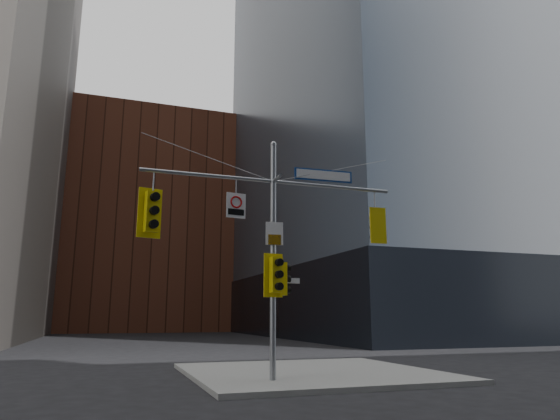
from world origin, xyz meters
TOP-DOWN VIEW (x-y plane):
  - ground at (0.00, 0.00)m, footprint 160.00×160.00m
  - sidewalk_corner at (2.00, 4.00)m, footprint 8.00×8.00m
  - podium_ne at (28.00, 32.00)m, footprint 36.40×36.40m
  - brick_midrise at (0.00, 58.00)m, footprint 26.00×20.00m
  - signal_assembly at (0.00, 1.99)m, footprint 8.00×0.80m
  - traffic_light_west_arm at (-3.59, 2.01)m, footprint 0.67×0.63m
  - traffic_light_east_arm at (3.52, 1.99)m, footprint 0.56×0.44m
  - traffic_light_pole_side at (0.32, 2.00)m, footprint 0.39×0.33m
  - traffic_light_pole_front at (-0.00, 1.73)m, footprint 0.61×0.54m
  - street_sign_blade at (1.69, 2.00)m, footprint 1.95×0.15m
  - regulatory_sign_arm at (-1.17, 1.97)m, footprint 0.60×0.12m
  - regulatory_sign_pole at (0.00, 1.88)m, footprint 0.53×0.10m
  - street_blade_ew at (0.45, 2.00)m, footprint 0.81×0.09m
  - street_blade_ns at (0.00, 2.45)m, footprint 0.11×0.75m

SIDE VIEW (x-z plane):
  - ground at x=0.00m, z-range 0.00..0.00m
  - sidewalk_corner at x=2.00m, z-range 0.00..0.15m
  - street_blade_ns at x=0.00m, z-range 2.72..2.87m
  - street_blade_ew at x=0.45m, z-range 2.89..3.05m
  - podium_ne at x=28.00m, z-range 0.00..6.00m
  - traffic_light_pole_side at x=0.32m, z-range 2.53..3.51m
  - traffic_light_pole_front at x=0.00m, z-range 2.47..3.75m
  - regulatory_sign_pole at x=0.00m, z-range 3.99..4.68m
  - signal_assembly at x=0.00m, z-range 0.77..8.07m
  - traffic_light_west_arm at x=-3.59m, z-range 4.08..5.52m
  - traffic_light_east_arm at x=3.52m, z-range 4.21..5.39m
  - regulatory_sign_arm at x=-1.17m, z-range 4.80..5.55m
  - street_sign_blade at x=1.69m, z-range 6.16..6.54m
  - brick_midrise at x=0.00m, z-range 0.00..28.00m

